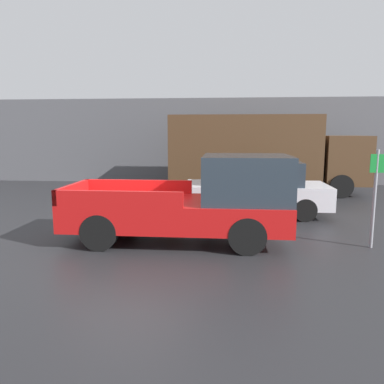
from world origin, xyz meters
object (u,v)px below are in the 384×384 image
at_px(delivery_truck, 259,152).
at_px(parking_sign, 375,193).
at_px(car, 257,188).
at_px(pickup_truck, 199,201).
at_px(newspaper_box, 228,174).

distance_m(delivery_truck, parking_sign, 7.97).
bearing_deg(car, pickup_truck, -116.62).
bearing_deg(delivery_truck, pickup_truck, -104.92).
bearing_deg(parking_sign, pickup_truck, 177.73).
xyz_separation_m(pickup_truck, delivery_truck, (2.02, 7.58, 0.79)).
distance_m(pickup_truck, delivery_truck, 7.88).
height_order(pickup_truck, car, pickup_truck).
relative_size(parking_sign, newspaper_box, 2.14).
xyz_separation_m(delivery_truck, newspaper_box, (-1.28, 2.60, -1.24)).
bearing_deg(car, delivery_truck, 84.34).
bearing_deg(newspaper_box, parking_sign, -73.13).
relative_size(car, parking_sign, 2.02).
bearing_deg(pickup_truck, newspaper_box, 85.86).
height_order(car, newspaper_box, car).
bearing_deg(delivery_truck, newspaper_box, 116.28).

